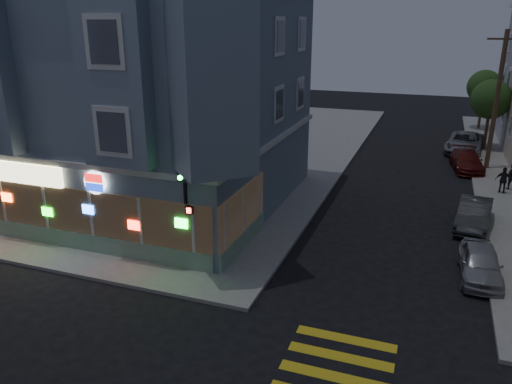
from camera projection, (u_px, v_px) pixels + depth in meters
The scene contains 14 objects.
ground at pixel (143, 327), 16.63m from camera, with size 120.00×120.00×0.00m, color black.
sidewalk_nw at pixel (153, 142), 41.40m from camera, with size 33.00×42.00×0.15m, color gray.
corner_building at pixel (149, 97), 26.42m from camera, with size 14.60×14.60×11.40m.
utility_pole at pixel (497, 99), 32.48m from camera, with size 2.20×0.30×9.00m.
street_tree_near at pixel (491, 99), 38.03m from camera, with size 3.00×3.00×5.30m.
street_tree_far at pixel (484, 87), 45.13m from camera, with size 3.00×3.00×5.30m.
pedestrian_a at pixel (512, 176), 29.44m from camera, with size 0.78×0.61×1.61m, color black.
pedestrian_b at pixel (504, 180), 28.80m from camera, with size 0.90×0.37×1.53m, color black.
parked_car_a at pixel (480, 263), 19.58m from camera, with size 1.51×3.76×1.28m, color #AAADB2.
parked_car_b at pixel (474, 214), 24.37m from camera, with size 1.46×4.19×1.38m, color #343739.
parked_car_c at pixel (467, 161), 33.73m from camera, with size 1.80×4.44×1.29m, color maroon.
parked_car_d at pixel (465, 143), 38.31m from camera, with size 2.49×5.40×1.50m, color gray.
traffic_signal at pixel (184, 194), 19.06m from camera, with size 0.59×0.54×4.80m.
fire_hydrant at pixel (485, 204), 25.98m from camera, with size 0.50×0.29×0.86m.
Camera 1 is at (8.43, -12.09, 9.69)m, focal length 35.00 mm.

